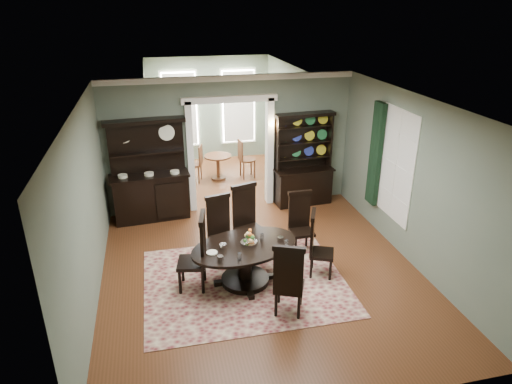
{
  "coord_description": "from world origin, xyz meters",
  "views": [
    {
      "loc": [
        -1.65,
        -6.64,
        4.48
      ],
      "look_at": [
        0.03,
        0.6,
        1.31
      ],
      "focal_mm": 32.0,
      "sensor_mm": 36.0,
      "label": 1
    }
  ],
  "objects_px": {
    "sideboard": "(150,185)",
    "welsh_dresser": "(303,172)",
    "dining_table": "(245,257)",
    "parlor_table": "(218,164)"
  },
  "relations": [
    {
      "from": "welsh_dresser",
      "to": "parlor_table",
      "type": "height_order",
      "value": "welsh_dresser"
    },
    {
      "from": "welsh_dresser",
      "to": "parlor_table",
      "type": "relative_size",
      "value": 3.0
    },
    {
      "from": "dining_table",
      "to": "parlor_table",
      "type": "xyz_separation_m",
      "value": [
        0.29,
        4.92,
        -0.07
      ]
    },
    {
      "from": "welsh_dresser",
      "to": "parlor_table",
      "type": "xyz_separation_m",
      "value": [
        -1.71,
        1.96,
        -0.35
      ]
    },
    {
      "from": "parlor_table",
      "to": "dining_table",
      "type": "bearing_deg",
      "value": -93.41
    },
    {
      "from": "sideboard",
      "to": "welsh_dresser",
      "type": "height_order",
      "value": "sideboard"
    },
    {
      "from": "sideboard",
      "to": "welsh_dresser",
      "type": "distance_m",
      "value": 3.48
    },
    {
      "from": "sideboard",
      "to": "welsh_dresser",
      "type": "bearing_deg",
      "value": -4.48
    },
    {
      "from": "dining_table",
      "to": "welsh_dresser",
      "type": "relative_size",
      "value": 0.97
    },
    {
      "from": "welsh_dresser",
      "to": "sideboard",
      "type": "bearing_deg",
      "value": 176.24
    }
  ]
}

